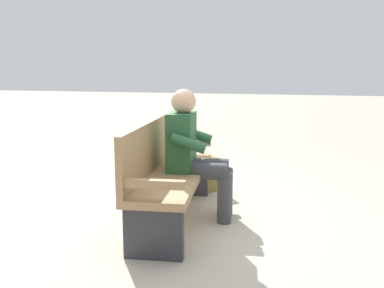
# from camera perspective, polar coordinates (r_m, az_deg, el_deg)

# --- Properties ---
(ground_plane) EXTENTS (40.00, 40.00, 0.00)m
(ground_plane) POSITION_cam_1_polar(r_m,az_deg,el_deg) (3.94, -2.36, -10.12)
(ground_plane) COLOR #B7AD99
(bench_near) EXTENTS (1.84, 0.69, 0.90)m
(bench_near) POSITION_cam_1_polar(r_m,az_deg,el_deg) (3.82, -3.45, -3.58)
(bench_near) COLOR #9E7A51
(bench_near) RESTS_ON ground
(person_seated) EXTENTS (0.60, 0.60, 1.18)m
(person_seated) POSITION_cam_1_polar(r_m,az_deg,el_deg) (3.84, 0.22, -0.89)
(person_seated) COLOR #23512D
(person_seated) RESTS_ON ground
(backpack) EXTENTS (0.39, 0.40, 0.37)m
(backpack) POSITION_cam_1_polar(r_m,az_deg,el_deg) (4.86, 1.62, -3.94)
(backpack) COLOR brown
(backpack) RESTS_ON ground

